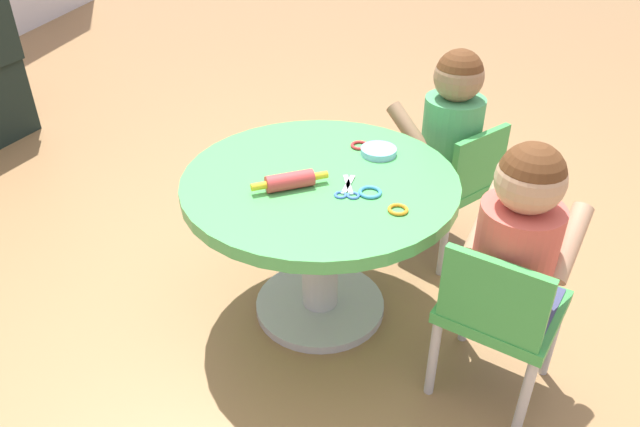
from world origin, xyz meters
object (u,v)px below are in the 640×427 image
Objects in this scene: craft_table at (320,214)px; seated_child_left at (519,235)px; child_chair_right at (453,182)px; child_chair_left at (499,312)px; craft_scissors at (347,191)px; rolling_pin at (290,181)px; seated_child_right at (452,121)px.

seated_child_left is (-0.23, -0.55, 0.15)m from craft_table.
craft_table is 0.60m from child_chair_right.
child_chair_left is at bearing -170.63° from child_chair_right.
child_chair_right reaches higher than craft_scissors.
rolling_pin reaches higher than craft_table.
child_chair_left is 0.77m from seated_child_right.
seated_child_left is at bearing -103.60° from rolling_pin.
craft_table is 1.56× the size of child_chair_left.
seated_child_left is 0.49m from craft_scissors.
child_chair_left is 0.68m from rolling_pin.
craft_scissors is at bearing -126.74° from craft_table.
child_chair_left is 0.70m from child_chair_right.
child_chair_left reaches higher than craft_table.
seated_child_right is at bearing 48.63° from child_chair_right.
seated_child_right reaches higher than craft_table.
child_chair_left is (-0.27, -0.54, -0.08)m from craft_table.
craft_table is 0.18m from craft_scissors.
rolling_pin is at bearing 138.83° from seated_child_right.
child_chair_left is 0.23m from seated_child_left.
rolling_pin is (-0.08, 0.07, 0.16)m from craft_table.
child_chair_right is (0.43, -0.42, -0.08)m from craft_table.
rolling_pin is (-0.53, 0.47, 0.01)m from seated_child_right.
rolling_pin is 1.54× the size of craft_scissors.
child_chair_left is at bearing -114.17° from craft_scissors.
child_chair_right is (0.69, 0.11, 0.00)m from child_chair_left.
seated_child_left is 0.70m from seated_child_right.
child_chair_right is at bearing -131.37° from seated_child_right.
seated_child_left reaches higher than child_chair_right.
craft_table is at bearing 139.12° from seated_child_right.
child_chair_left is 1.05× the size of seated_child_right.
craft_scissors is at bearing -86.18° from rolling_pin.
seated_child_right is (0.45, -0.39, 0.15)m from craft_table.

